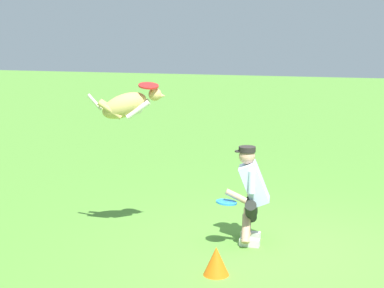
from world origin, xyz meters
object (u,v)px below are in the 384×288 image
(dog, at_px, (128,105))
(training_cone, at_px, (216,261))
(frisbee_held, at_px, (226,202))
(frisbee_flying, at_px, (149,86))
(person, at_px, (251,192))

(dog, relative_size, training_cone, 2.95)
(frisbee_held, bearing_deg, frisbee_flying, -6.10)
(person, xyz_separation_m, frisbee_flying, (1.35, 0.17, 1.36))
(frisbee_flying, xyz_separation_m, training_cone, (-1.18, 1.00, -1.89))
(frisbee_held, bearing_deg, training_cone, 96.31)
(person, distance_m, dog, 1.98)
(dog, bearing_deg, training_cone, -52.66)
(person, xyz_separation_m, training_cone, (0.17, 1.16, -0.53))
(frisbee_flying, bearing_deg, frisbee_held, 173.90)
(person, height_order, training_cone, person)
(frisbee_held, bearing_deg, person, -133.08)
(frisbee_flying, bearing_deg, dog, 13.37)
(dog, bearing_deg, frisbee_held, -22.21)
(frisbee_flying, relative_size, frisbee_held, 0.99)
(person, bearing_deg, training_cone, 73.27)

